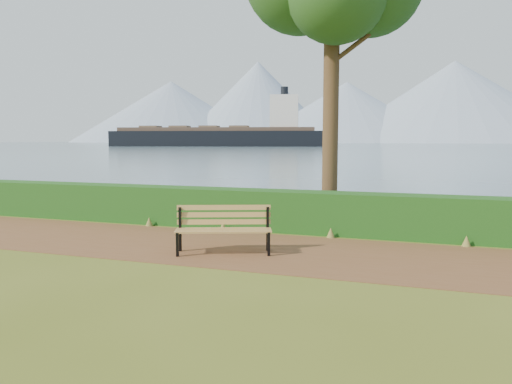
% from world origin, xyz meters
% --- Properties ---
extents(ground, '(140.00, 140.00, 0.00)m').
position_xyz_m(ground, '(0.00, 0.00, 0.00)').
color(ground, '#4E5A19').
rests_on(ground, ground).
extents(path, '(40.00, 3.40, 0.01)m').
position_xyz_m(path, '(0.00, 0.30, 0.01)').
color(path, brown).
rests_on(path, ground).
extents(hedge, '(32.00, 0.85, 1.00)m').
position_xyz_m(hedge, '(0.00, 2.60, 0.50)').
color(hedge, '#133F12').
rests_on(hedge, ground).
extents(water, '(700.00, 510.00, 0.00)m').
position_xyz_m(water, '(0.00, 260.00, 0.01)').
color(water, '#44616E').
rests_on(water, ground).
extents(mountains, '(585.00, 190.00, 70.00)m').
position_xyz_m(mountains, '(-9.17, 406.05, 27.70)').
color(mountains, '#8193AC').
rests_on(mountains, ground).
extents(bench, '(1.96, 1.19, 0.95)m').
position_xyz_m(bench, '(-0.14, -0.17, 0.55)').
color(bench, black).
rests_on(bench, ground).
extents(cargo_ship, '(72.57, 28.01, 21.84)m').
position_xyz_m(cargo_ship, '(-62.52, 148.39, 3.26)').
color(cargo_ship, black).
rests_on(cargo_ship, ground).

